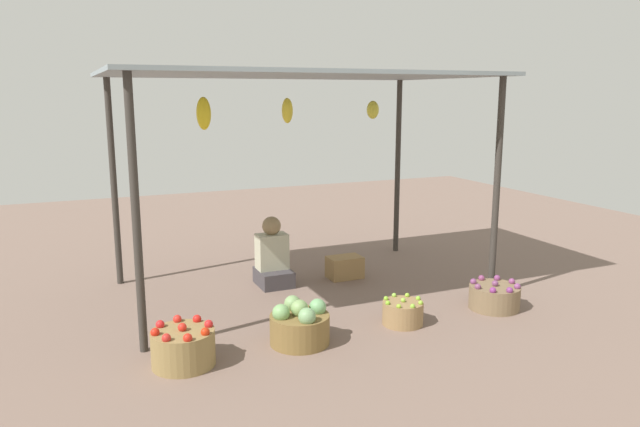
# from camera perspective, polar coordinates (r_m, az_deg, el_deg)

# --- Properties ---
(ground_plane) EXTENTS (14.00, 14.00, 0.00)m
(ground_plane) POSITION_cam_1_polar(r_m,az_deg,el_deg) (6.69, -1.89, -7.14)
(ground_plane) COLOR #796256
(market_stall_structure) EXTENTS (3.92, 2.30, 2.33)m
(market_stall_structure) POSITION_cam_1_polar(r_m,az_deg,el_deg) (6.35, -2.07, 11.83)
(market_stall_structure) COLOR #38332D
(market_stall_structure) RESTS_ON ground
(vendor_person) EXTENTS (0.36, 0.44, 0.78)m
(vendor_person) POSITION_cam_1_polar(r_m,az_deg,el_deg) (6.77, -4.53, -4.33)
(vendor_person) COLOR #3E393C
(vendor_person) RESTS_ON ground
(basket_red_tomatoes) EXTENTS (0.50, 0.50, 0.35)m
(basket_red_tomatoes) POSITION_cam_1_polar(r_m,az_deg,el_deg) (4.98, -12.89, -12.27)
(basket_red_tomatoes) COLOR olive
(basket_red_tomatoes) RESTS_ON ground
(basket_cabbages) EXTENTS (0.52, 0.52, 0.39)m
(basket_cabbages) POSITION_cam_1_polar(r_m,az_deg,el_deg) (5.25, -1.95, -10.58)
(basket_cabbages) COLOR brown
(basket_cabbages) RESTS_ON ground
(basket_limes) EXTENTS (0.38, 0.38, 0.26)m
(basket_limes) POSITION_cam_1_polar(r_m,az_deg,el_deg) (5.73, 7.88, -9.32)
(basket_limes) COLOR #957349
(basket_limes) RESTS_ON ground
(basket_purple_onions) EXTENTS (0.50, 0.50, 0.29)m
(basket_purple_onions) POSITION_cam_1_polar(r_m,az_deg,el_deg) (6.31, 16.25, -7.59)
(basket_purple_onions) COLOR #7B6446
(basket_purple_onions) RESTS_ON ground
(wooden_crate_near_vendor) EXTENTS (0.40, 0.26, 0.25)m
(wooden_crate_near_vendor) POSITION_cam_1_polar(r_m,az_deg,el_deg) (7.04, 2.36, -5.13)
(wooden_crate_near_vendor) COLOR olive
(wooden_crate_near_vendor) RESTS_ON ground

